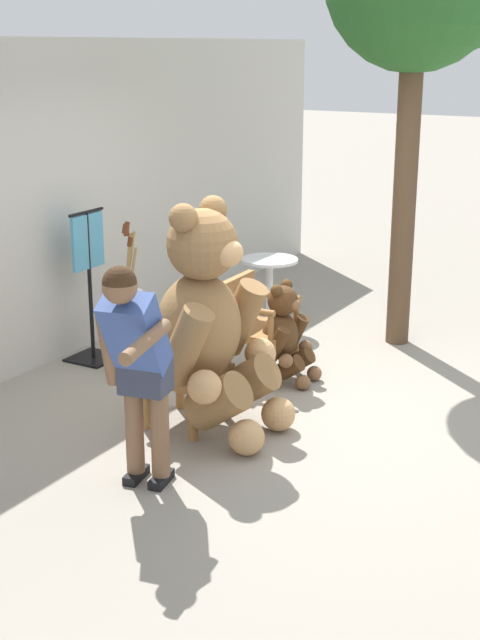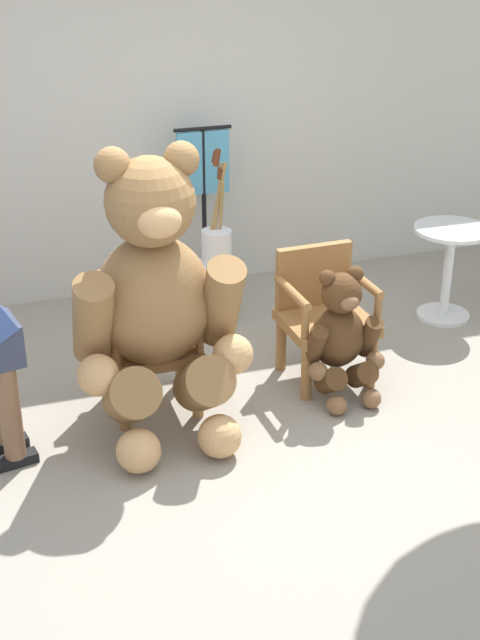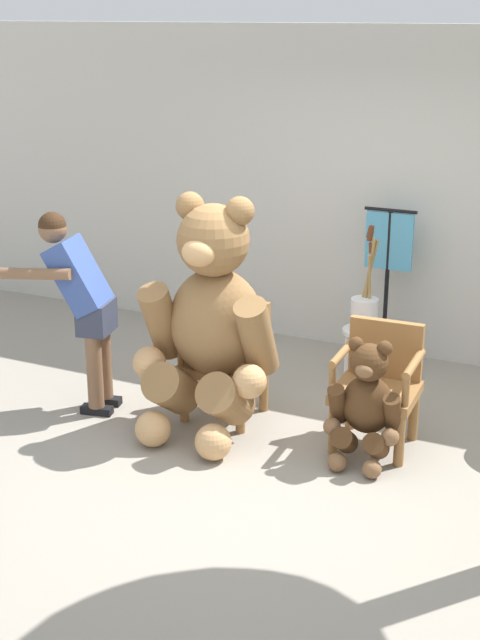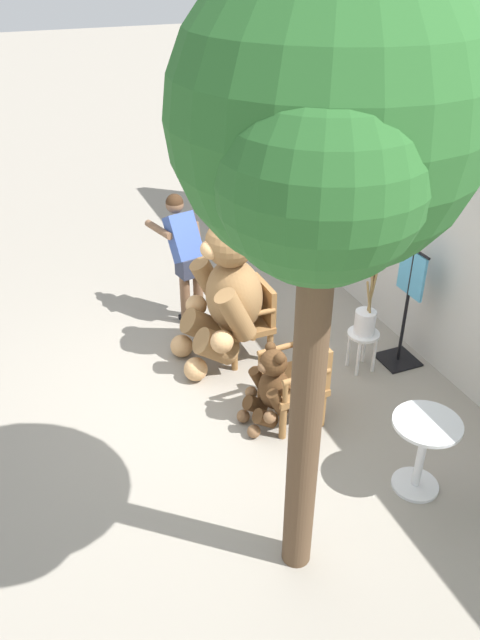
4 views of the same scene
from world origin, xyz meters
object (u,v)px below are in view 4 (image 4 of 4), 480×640
at_px(wooden_chair_right, 298,377).
at_px(patio_tree, 326,135).
at_px(round_side_table, 423,447).
at_px(teddy_bear_large, 226,292).
at_px(person_visitor, 185,249).
at_px(white_stool, 363,341).
at_px(wooden_chair_left, 250,318).
at_px(teddy_bear_small, 270,388).
at_px(clothing_display_stand, 407,305).
at_px(brush_bucket, 366,317).

bearing_deg(wooden_chair_right, patio_tree, -26.93).
bearing_deg(patio_tree, round_side_table, 103.59).
distance_m(teddy_bear_large, person_visitor, 1.03).
height_order(person_visitor, white_stool, person_visitor).
xyz_separation_m(wooden_chair_left, teddy_bear_small, (1.17, -0.29, -0.04)).
height_order(person_visitor, round_side_table, person_visitor).
distance_m(round_side_table, clothing_display_stand, 1.89).
bearing_deg(teddy_bear_large, white_stool, 59.99).
distance_m(wooden_chair_right, brush_bucket, 1.10).
bearing_deg(clothing_display_stand, teddy_bear_small, -77.35).
relative_size(brush_bucket, patio_tree, 0.21).
bearing_deg(patio_tree, clothing_display_stand, 130.67).
bearing_deg(person_visitor, round_side_table, 14.97).
bearing_deg(round_side_table, wooden_chair_right, -156.90).
xyz_separation_m(wooden_chair_right, teddy_bear_large, (-1.16, -0.27, 0.38)).
bearing_deg(white_stool, teddy_bear_small, -71.30).
distance_m(wooden_chair_right, teddy_bear_small, 0.29).
xyz_separation_m(teddy_bear_large, patio_tree, (2.71, -0.51, 2.37)).
height_order(wooden_chair_left, round_side_table, wooden_chair_left).
bearing_deg(teddy_bear_small, patio_tree, -17.86).
xyz_separation_m(patio_tree, clothing_display_stand, (-1.93, 2.25, -2.49)).
distance_m(teddy_bear_large, brush_bucket, 1.48).
bearing_deg(white_stool, wooden_chair_left, -126.40).
distance_m(teddy_bear_large, round_side_table, 2.55).
bearing_deg(wooden_chair_left, brush_bucket, 53.58).
height_order(teddy_bear_large, teddy_bear_small, teddy_bear_large).
height_order(wooden_chair_left, white_stool, wooden_chair_left).
distance_m(patio_tree, clothing_display_stand, 3.87).
distance_m(white_stool, patio_tree, 3.90).
relative_size(wooden_chair_right, patio_tree, 0.21).
xyz_separation_m(wooden_chair_right, clothing_display_stand, (-0.39, 1.46, 0.26)).
bearing_deg(patio_tree, brush_bucket, 137.88).
xyz_separation_m(wooden_chair_left, clothing_display_stand, (0.77, 1.46, 0.26)).
xyz_separation_m(wooden_chair_left, brush_bucket, (0.74, 1.00, 0.20)).
distance_m(round_side_table, patio_tree, 3.08).
distance_m(person_visitor, brush_bucket, 2.25).
xyz_separation_m(person_visitor, patio_tree, (3.73, -0.40, 2.31)).
bearing_deg(wooden_chair_right, teddy_bear_large, -166.75).
height_order(white_stool, patio_tree, patio_tree).
bearing_deg(wooden_chair_left, teddy_bear_large, -89.87).
bearing_deg(brush_bucket, wooden_chair_left, -126.42).
bearing_deg(brush_bucket, wooden_chair_right, -66.83).
bearing_deg(teddy_bear_small, wooden_chair_left, 166.13).
xyz_separation_m(teddy_bear_large, white_stool, (0.73, 1.27, -0.48)).
bearing_deg(clothing_display_stand, brush_bucket, -94.62).
xyz_separation_m(person_visitor, brush_bucket, (1.76, 1.39, -0.25)).
bearing_deg(teddy_bear_large, teddy_bear_small, -0.71).
height_order(wooden_chair_right, white_stool, wooden_chair_right).
relative_size(person_visitor, clothing_display_stand, 1.12).
height_order(brush_bucket, round_side_table, brush_bucket).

